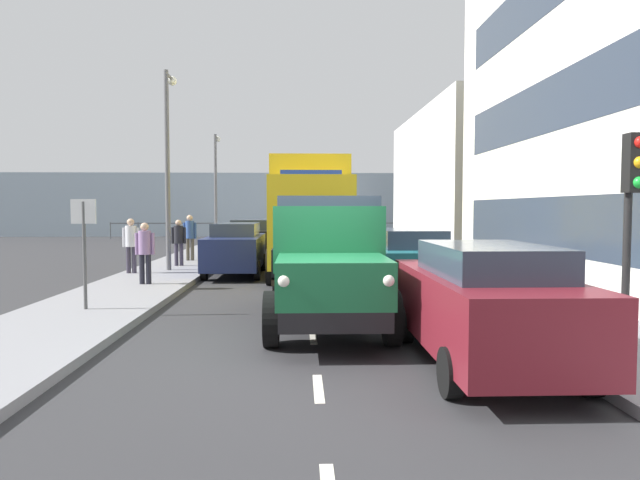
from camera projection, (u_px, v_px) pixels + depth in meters
ground_plane at (306, 268)px, 20.85m from camera, size 80.00×80.00×0.00m
sidewalk_left at (431, 266)px, 21.01m from camera, size 2.71×42.36×0.15m
sidewalk_right at (179, 266)px, 20.68m from camera, size 2.71×42.36×0.15m
road_centreline_markings at (306, 269)px, 20.48m from camera, size 0.12×38.65×0.01m
building_far_block at (494, 181)px, 30.19m from camera, size 8.33×14.84×7.30m
sea_horizon at (303, 205)px, 44.84m from camera, size 80.00×0.80×5.00m
seawall_railing at (303, 226)px, 41.33m from camera, size 28.08×0.08×1.20m
truck_vintage_green at (328, 265)px, 10.26m from camera, size 2.17×5.64×2.43m
lorry_cargo_yellow at (309, 212)px, 18.99m from camera, size 2.58×8.20×3.87m
car_maroon_kerbside_near at (484, 302)px, 7.88m from camera, size 1.84×4.40×1.72m
car_teal_kerbside_1 at (408, 263)px, 13.48m from camera, size 1.77×4.13×1.72m
car_navy_oppositeside_0 at (236, 248)px, 18.62m from camera, size 1.80×4.35×1.72m
car_black_oppositeside_1 at (251, 239)px, 24.32m from camera, size 1.95×4.43×1.72m
pedestrian_in_dark_coat at (145, 248)px, 15.30m from camera, size 0.53×0.34×1.67m
pedestrian_couple_a at (131, 241)px, 17.89m from camera, size 0.53×0.34×1.74m
pedestrian_by_lamp at (179, 239)px, 20.21m from camera, size 0.53×0.34×1.65m
pedestrian_strolling at (190, 234)px, 22.26m from camera, size 0.53×0.34×1.80m
traffic_light_near at (632, 191)px, 8.61m from camera, size 0.28×0.41×3.20m
lamp_post_promenade at (168, 152)px, 18.80m from camera, size 0.32×1.14×6.62m
lamp_post_far at (216, 179)px, 30.23m from camera, size 0.32×1.14×6.01m
street_sign at (84, 234)px, 11.45m from camera, size 0.50×0.07×2.25m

